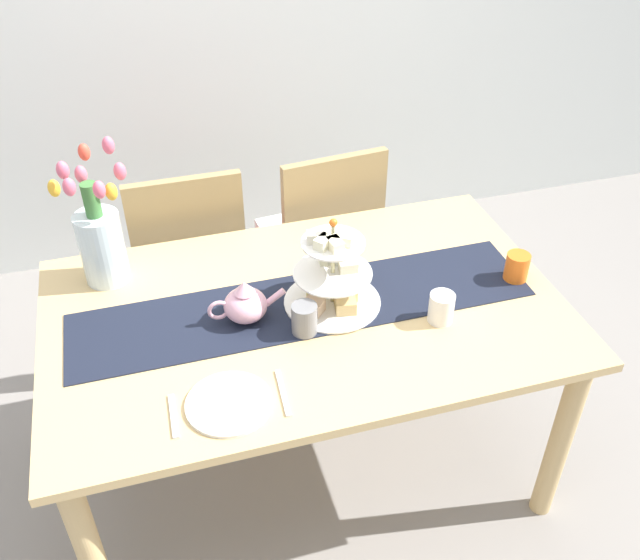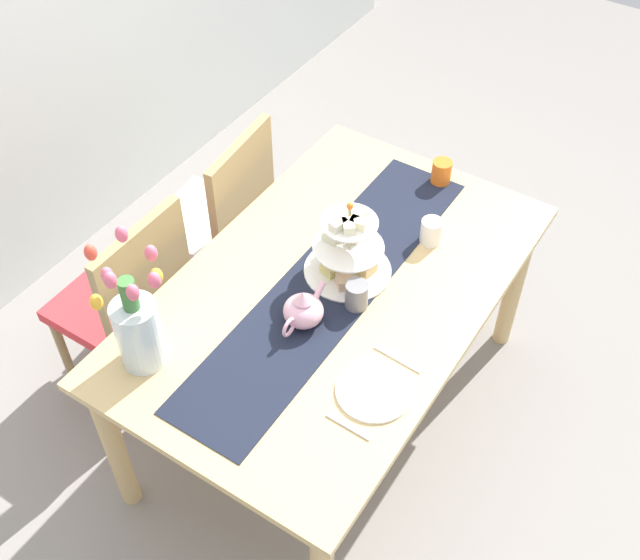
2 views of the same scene
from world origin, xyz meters
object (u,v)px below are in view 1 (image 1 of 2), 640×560
Objects in this scene: tulip_vase at (100,237)px; dinner_plate_left at (229,403)px; fork_left at (173,416)px; knife_left at (283,393)px; chair_left at (189,256)px; teapot at (245,304)px; chair_right at (323,234)px; mug_orange at (517,267)px; dining_table at (306,332)px; tiered_cake_stand at (332,278)px; mug_white_text at (441,308)px; mug_grey at (304,319)px.

dinner_plate_left is at bearing -67.32° from tulip_vase.
fork_left is 0.88× the size of knife_left.
chair_left is 3.82× the size of teapot.
chair_right is 3.82× the size of teapot.
teapot is 2.51× the size of mug_orange.
mug_orange is at bearing -3.89° from dining_table.
tulip_vase is at bearing 139.60° from teapot.
teapot is (-0.19, 0.00, 0.16)m from dining_table.
chair_left is 6.07× the size of fork_left.
tiered_cake_stand reaches higher than dinner_plate_left.
dining_table is 0.71m from tulip_vase.
knife_left is (-0.24, -0.33, -0.09)m from tiered_cake_stand.
knife_left is 1.79× the size of mug_white_text.
tiered_cake_stand reaches higher than mug_white_text.
mug_white_text is at bearing -24.13° from dining_table.
fork_left is at bearing -151.65° from mug_grey.
chair_right is at bearing 24.70° from tulip_vase.
tiered_cake_stand is at bearing -26.29° from tulip_vase.
mug_grey reaches higher than fork_left.
mug_white_text is at bearing -83.24° from chair_right.
mug_grey is (0.25, -0.82, 0.28)m from chair_left.
dinner_plate_left is 0.35m from mug_grey.
chair_left is 5.35× the size of knife_left.
dining_table is 0.71m from mug_orange.
teapot is 0.42m from fork_left.
mug_grey is at bearing -110.11° from chair_right.
mug_grey reaches higher than dinner_plate_left.
fork_left is at bearing 180.00° from knife_left.
chair_left reaches higher than fork_left.
mug_orange is (0.88, -0.05, -0.01)m from teapot.
fork_left is at bearing -147.97° from tiered_cake_stand.
chair_right is at bearing 69.89° from mug_grey.
mug_orange is at bearing -61.03° from chair_right.
mug_orange is (0.99, 0.28, 0.04)m from dinner_plate_left.
fork_left is 0.83m from mug_white_text.
dinner_plate_left is (-0.38, -0.33, -0.09)m from tiered_cake_stand.
mug_white_text is 0.34m from mug_orange.
chair_right is 1.15m from knife_left.
tiered_cake_stand is 0.51m from dinner_plate_left.
mug_orange is at bearing -3.07° from teapot.
mug_grey is at bearing 39.83° from dinner_plate_left.
tiered_cake_stand is at bearing -104.37° from chair_right.
tulip_vase is 3.06× the size of fork_left.
tulip_vase reaches higher than chair_left.
knife_left is at bearing 0.00° from fork_left.
fork_left is at bearing -143.51° from dining_table.
dining_table is at bearing 47.74° from dinner_plate_left.
mug_orange is at bearing 20.74° from mug_white_text.
tulip_vase is (-0.84, -0.39, 0.39)m from chair_right.
chair_right is at bearing 57.59° from teapot.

